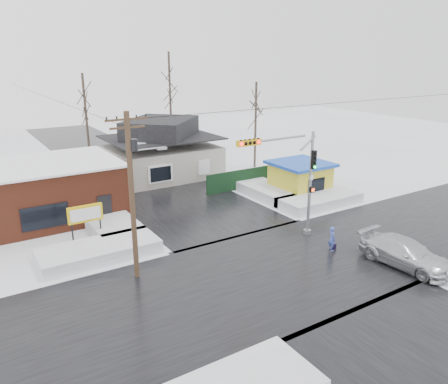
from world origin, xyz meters
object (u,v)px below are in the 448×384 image
utility_pole (133,187)px  pedestrian (332,239)px  marquee_sign (85,215)px  kiosk (300,178)px  car (405,253)px  traffic_signal (293,173)px

utility_pole → pedestrian: 12.60m
marquee_sign → pedestrian: 15.55m
marquee_sign → kiosk: kiosk is taller
car → marquee_sign: bearing=133.6°
traffic_signal → marquee_sign: (-11.43, 6.53, -2.62)m
traffic_signal → car: (3.05, -6.44, -3.76)m
kiosk → car: kiosk is taller
kiosk → pedestrian: kiosk is taller
pedestrian → utility_pole: bearing=87.5°
kiosk → pedestrian: bearing=-121.8°
traffic_signal → utility_pole: utility_pole is taller
pedestrian → car: (2.04, -3.70, -0.00)m
kiosk → car: size_ratio=0.86×
traffic_signal → utility_pole: (-10.36, 0.53, 0.57)m
marquee_sign → pedestrian: (12.44, -9.27, -1.14)m
kiosk → car: (-4.02, -13.47, -0.68)m
pedestrian → car: 4.23m
traffic_signal → marquee_sign: 13.42m
traffic_signal → car: size_ratio=1.30×
pedestrian → marquee_sign: bearing=66.8°
traffic_signal → pedestrian: traffic_signal is taller
marquee_sign → car: 19.47m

